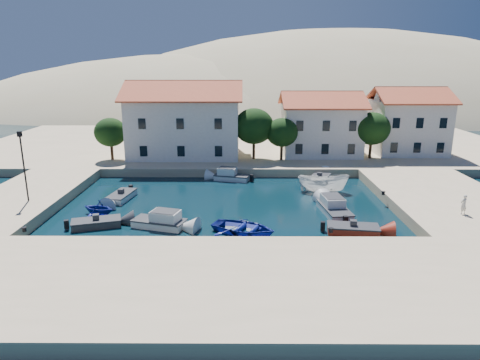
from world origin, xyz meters
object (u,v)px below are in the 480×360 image
at_px(cabin_cruiser_south, 159,221).
at_px(boat_east, 323,191).
at_px(rowboat_south, 244,232).
at_px(building_right, 408,120).
at_px(pedestrian, 464,204).
at_px(building_left, 185,118).
at_px(building_mid, 321,122).
at_px(lamppost, 23,160).
at_px(cabin_cruiser_east, 335,209).

height_order(cabin_cruiser_south, boat_east, cabin_cruiser_south).
relative_size(cabin_cruiser_south, rowboat_south, 0.91).
distance_m(building_right, pedestrian, 25.88).
height_order(building_left, building_right, building_left).
distance_m(building_left, pedestrian, 34.71).
bearing_deg(building_right, building_mid, -175.24).
height_order(building_mid, cabin_cruiser_south, building_mid).
xyz_separation_m(building_mid, boat_east, (-2.09, -14.65, -5.22)).
distance_m(building_left, rowboat_south, 26.65).
xyz_separation_m(cabin_cruiser_south, pedestrian, (24.66, 0.46, 1.34)).
xyz_separation_m(building_left, cabin_cruiser_south, (0.82, -23.68, -5.46)).
bearing_deg(rowboat_south, lamppost, 98.65).
bearing_deg(cabin_cruiser_south, rowboat_south, 7.04).
height_order(building_mid, rowboat_south, building_mid).
relative_size(building_right, rowboat_south, 1.86).
bearing_deg(building_left, building_right, 3.81).
bearing_deg(pedestrian, building_left, -65.09).
relative_size(lamppost, boat_east, 1.20).
relative_size(building_right, boat_east, 1.82).
distance_m(lamppost, boat_east, 28.53).
xyz_separation_m(building_left, pedestrian, (25.48, -23.22, -4.12)).
bearing_deg(building_mid, cabin_cruiser_south, -124.84).
bearing_deg(cabin_cruiser_south, cabin_cruiser_east, 28.85).
relative_size(building_left, rowboat_south, 2.89).
xyz_separation_m(building_left, rowboat_south, (7.67, -24.82, -5.94)).
xyz_separation_m(building_mid, rowboat_south, (-10.33, -25.82, -5.22)).
relative_size(cabin_cruiser_south, pedestrian, 2.83).
distance_m(cabin_cruiser_east, pedestrian, 10.26).
bearing_deg(boat_east, rowboat_south, 150.21).
xyz_separation_m(lamppost, boat_east, (27.41, 6.35, -4.75)).
bearing_deg(building_mid, lamppost, -144.55).
height_order(building_right, cabin_cruiser_east, building_right).
distance_m(building_right, rowboat_south, 35.33).
height_order(cabin_cruiser_south, pedestrian, pedestrian).
xyz_separation_m(building_right, boat_east, (-14.09, -15.65, -5.47)).
bearing_deg(building_mid, pedestrian, -72.84).
relative_size(building_left, building_mid, 1.40).
bearing_deg(building_left, boat_east, -40.64).
relative_size(building_right, cabin_cruiser_east, 1.87).
height_order(building_right, pedestrian, building_right).
bearing_deg(building_mid, cabin_cruiser_east, -96.13).
relative_size(cabin_cruiser_south, boat_east, 0.89).
relative_size(building_left, cabin_cruiser_east, 2.91).
relative_size(cabin_cruiser_south, cabin_cruiser_east, 0.91).
xyz_separation_m(building_mid, cabin_cruiser_east, (-2.30, -21.42, -4.75)).
height_order(boat_east, pedestrian, pedestrian).
distance_m(cabin_cruiser_east, boat_east, 6.79).
relative_size(lamppost, cabin_cruiser_east, 1.23).
relative_size(lamppost, rowboat_south, 1.22).
distance_m(building_right, cabin_cruiser_south, 39.19).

